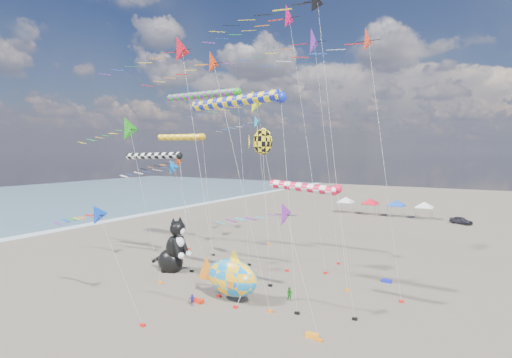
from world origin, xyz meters
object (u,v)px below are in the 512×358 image
object	(u,v)px
child_green	(290,294)
child_blue	(192,300)
cat_inflatable	(173,244)
fish_inflatable	(232,277)
parked_car	(461,220)
person_adult	(230,285)

from	to	relation	value
child_green	child_blue	distance (m)	8.19
cat_inflatable	child_blue	size ratio (longest dim) A/B	6.04
fish_inflatable	child_green	bearing A→B (deg)	32.93
cat_inflatable	parked_car	distance (m)	52.36
cat_inflatable	person_adult	bearing A→B (deg)	-13.96
fish_inflatable	child_green	size ratio (longest dim) A/B	5.46
person_adult	parked_car	xyz separation A→B (m)	(15.09, 48.99, -0.26)
fish_inflatable	parked_car	xyz separation A→B (m)	(14.14, 50.18, -1.46)
cat_inflatable	fish_inflatable	xyz separation A→B (m)	(10.08, -3.82, -0.84)
cat_inflatable	child_blue	bearing A→B (deg)	-36.52
child_blue	person_adult	bearing A→B (deg)	29.91
child_green	parked_car	xyz separation A→B (m)	(10.02, 47.51, 0.06)
fish_inflatable	child_blue	world-z (taller)	fish_inflatable
child_green	person_adult	bearing A→B (deg)	-166.45
person_adult	parked_car	world-z (taller)	person_adult
parked_car	child_green	bearing A→B (deg)	-164.91
child_blue	parked_car	bearing A→B (deg)	33.46
child_blue	parked_car	size ratio (longest dim) A/B	0.26
child_blue	parked_car	distance (m)	55.08
child_green	parked_car	bearing A→B (deg)	75.38
parked_car	person_adult	bearing A→B (deg)	-170.12
parked_car	child_blue	bearing A→B (deg)	-170.39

